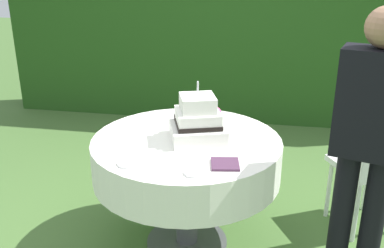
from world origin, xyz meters
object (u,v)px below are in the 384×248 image
Objects in this scene: serving_plate_right at (252,133)px; serving_plate_left at (130,163)px; napkin_stack at (225,164)px; garden_chair at (376,161)px; serving_plate_near at (194,173)px; wedding_cake at (198,122)px; cake_table at (187,159)px; standing_person at (369,141)px; serving_plate_far at (187,120)px.

serving_plate_left is at bearing -138.49° from serving_plate_right.
napkin_stack is 1.17m from garden_chair.
serving_plate_near is 0.75× the size of napkin_stack.
wedding_cake is 3.05× the size of serving_plate_left.
serving_plate_near and serving_plate_left have the same top height.
cake_table is 0.44m from serving_plate_right.
cake_table is 0.48m from serving_plate_near.
wedding_cake is 0.52m from serving_plate_left.
standing_person is (0.72, 0.06, 0.17)m from napkin_stack.
standing_person reaches higher than garden_chair.
serving_plate_far is 0.47m from serving_plate_right.
serving_plate_left is 1.64m from garden_chair.
napkin_stack is 0.09× the size of standing_person.
standing_person is at bearing 4.47° from napkin_stack.
serving_plate_near and serving_plate_right have the same top height.
serving_plate_left is 0.84m from serving_plate_right.
serving_plate_right is 0.49m from napkin_stack.
wedding_cake is 2.80× the size of serving_plate_far.
standing_person reaches higher than napkin_stack.
serving_plate_right is (0.39, 0.17, 0.14)m from cake_table.
standing_person reaches higher than serving_plate_near.
garden_chair is (1.08, 0.79, -0.22)m from serving_plate_near.
napkin_stack is (0.27, -0.31, 0.14)m from cake_table.
serving_plate_left is at bearing -126.91° from wedding_cake.
napkin_stack is 0.17× the size of garden_chair.
serving_plate_near is at bearing -73.79° from cake_table.
standing_person is (1.05, -0.58, 0.17)m from serving_plate_far.
serving_plate_far is at bearing 160.55° from serving_plate_right.
standing_person is at bearing -108.81° from garden_chair.
serving_plate_right reaches higher than cake_table.
standing_person is (1.23, 0.13, 0.17)m from serving_plate_left.
napkin_stack is at bearing -48.92° from cake_table.
serving_plate_far and serving_plate_right have the same top height.
wedding_cake reaches higher than garden_chair.
serving_plate_right is (0.32, 0.15, -0.11)m from wedding_cake.
serving_plate_left is 0.90× the size of napkin_stack.
serving_plate_right is at bearing -19.45° from serving_plate_far.
cake_table is 7.95× the size of serving_plate_far.
cake_table is 0.48m from serving_plate_left.
serving_plate_near is at bearing -76.29° from serving_plate_far.
wedding_cake reaches higher than serving_plate_far.
napkin_stack reaches higher than serving_plate_near.
napkin_stack is (0.51, 0.08, 0.00)m from serving_plate_left.
serving_plate_right is 0.76m from standing_person.
garden_chair is at bearing 1.48° from serving_plate_far.
serving_plate_right is at bearing 66.56° from serving_plate_near.
garden_chair is (0.82, 0.19, -0.22)m from serving_plate_right.
serving_plate_left reaches higher than cake_table.
wedding_cake is at bearing 97.24° from serving_plate_near.
napkin_stack is (0.33, -0.64, 0.00)m from serving_plate_far.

